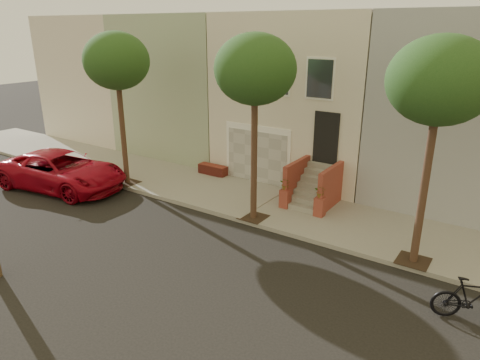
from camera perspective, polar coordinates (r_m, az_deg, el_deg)
The scene contains 9 objects.
ground at distance 13.50m, azimuth -10.98°, elevation -10.08°, with size 90.00×90.00×0.00m, color black.
sidewalk at distance 17.23m, azimuth 1.52°, elevation -2.70°, with size 40.00×3.70×0.15m, color gray.
house_row at distance 21.33m, azimuth 10.25°, elevation 11.27°, with size 33.10×11.70×7.00m.
tree_left at distance 18.53m, azimuth -15.91°, elevation 14.68°, with size 2.70×2.57×6.30m.
tree_mid at distance 14.26m, azimuth 1.98°, elevation 14.14°, with size 2.70×2.57×6.30m.
tree_right at distance 12.28m, azimuth 24.76°, elevation 11.55°, with size 2.70×2.57×6.30m.
utility_pole at distance 5.16m, azimuth 26.70°, elevation 1.64°, with size 23.60×1.22×10.00m.
pickup_truck at distance 19.96m, azimuth -22.36°, elevation 1.14°, with size 2.65×5.74×1.60m, color maroon.
motorcycle at distance 11.88m, azimuth 28.17°, elevation -13.61°, with size 0.52×1.83×1.10m, color black.
Camera 1 is at (8.53, -8.14, 6.58)m, focal length 32.53 mm.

